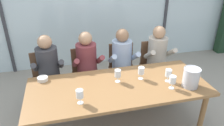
{
  "coord_description": "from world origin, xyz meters",
  "views": [
    {
      "loc": [
        -0.64,
        -2.24,
        2.25
      ],
      "look_at": [
        0.0,
        0.35,
        0.88
      ],
      "focal_mm": 34.42,
      "sensor_mm": 36.0,
      "label": 1
    }
  ],
  "objects_px": {
    "wine_glass_by_right_taster": "(173,80)",
    "person_charcoal_jacket": "(49,69)",
    "tasting_bowl": "(43,79)",
    "chair_right_of_center": "(153,62)",
    "chair_center": "(122,65)",
    "ice_bucket_primary": "(191,77)",
    "person_maroon_top": "(88,65)",
    "person_pale_blue_shirt": "(123,61)",
    "chair_left_of_center": "(86,71)",
    "person_beige_jumper": "(159,57)",
    "wine_glass_spare_empty": "(141,71)",
    "dining_table": "(118,90)",
    "wine_glass_by_left_taster": "(168,73)",
    "wine_glass_center_pour": "(118,74)",
    "chair_near_curtain": "(46,75)",
    "wine_glass_near_bucket": "(80,94)"
  },
  "relations": [
    {
      "from": "chair_right_of_center",
      "to": "person_maroon_top",
      "type": "relative_size",
      "value": 0.74
    },
    {
      "from": "wine_glass_by_right_taster",
      "to": "wine_glass_spare_empty",
      "type": "relative_size",
      "value": 1.0
    },
    {
      "from": "person_beige_jumper",
      "to": "wine_glass_by_left_taster",
      "type": "bearing_deg",
      "value": -106.79
    },
    {
      "from": "chair_right_of_center",
      "to": "person_charcoal_jacket",
      "type": "bearing_deg",
      "value": -174.46
    },
    {
      "from": "tasting_bowl",
      "to": "chair_right_of_center",
      "type": "bearing_deg",
      "value": 15.91
    },
    {
      "from": "person_beige_jumper",
      "to": "ice_bucket_primary",
      "type": "height_order",
      "value": "person_beige_jumper"
    },
    {
      "from": "ice_bucket_primary",
      "to": "wine_glass_by_right_taster",
      "type": "bearing_deg",
      "value": 177.05
    },
    {
      "from": "person_pale_blue_shirt",
      "to": "wine_glass_by_right_taster",
      "type": "height_order",
      "value": "person_pale_blue_shirt"
    },
    {
      "from": "dining_table",
      "to": "wine_glass_by_left_taster",
      "type": "xyz_separation_m",
      "value": [
        0.66,
        -0.06,
        0.19
      ]
    },
    {
      "from": "tasting_bowl",
      "to": "chair_left_of_center",
      "type": "bearing_deg",
      "value": 38.99
    },
    {
      "from": "chair_center",
      "to": "tasting_bowl",
      "type": "distance_m",
      "value": 1.4
    },
    {
      "from": "wine_glass_by_left_taster",
      "to": "wine_glass_by_right_taster",
      "type": "distance_m",
      "value": 0.17
    },
    {
      "from": "chair_center",
      "to": "ice_bucket_primary",
      "type": "height_order",
      "value": "ice_bucket_primary"
    },
    {
      "from": "dining_table",
      "to": "chair_center",
      "type": "bearing_deg",
      "value": 70.76
    },
    {
      "from": "wine_glass_spare_empty",
      "to": "wine_glass_by_right_taster",
      "type": "bearing_deg",
      "value": -46.26
    },
    {
      "from": "dining_table",
      "to": "person_beige_jumper",
      "type": "relative_size",
      "value": 1.91
    },
    {
      "from": "person_pale_blue_shirt",
      "to": "chair_left_of_center",
      "type": "bearing_deg",
      "value": 168.61
    },
    {
      "from": "dining_table",
      "to": "wine_glass_center_pour",
      "type": "height_order",
      "value": "wine_glass_center_pour"
    },
    {
      "from": "chair_center",
      "to": "wine_glass_by_right_taster",
      "type": "bearing_deg",
      "value": -72.33
    },
    {
      "from": "person_charcoal_jacket",
      "to": "wine_glass_center_pour",
      "type": "distance_m",
      "value": 1.12
    },
    {
      "from": "chair_center",
      "to": "wine_glass_spare_empty",
      "type": "xyz_separation_m",
      "value": [
        0.02,
        -0.82,
        0.33
      ]
    },
    {
      "from": "wine_glass_by_right_taster",
      "to": "dining_table",
      "type": "bearing_deg",
      "value": 160.72
    },
    {
      "from": "ice_bucket_primary",
      "to": "wine_glass_near_bucket",
      "type": "relative_size",
      "value": 1.47
    },
    {
      "from": "person_pale_blue_shirt",
      "to": "wine_glass_near_bucket",
      "type": "bearing_deg",
      "value": -128.57
    },
    {
      "from": "person_maroon_top",
      "to": "person_beige_jumper",
      "type": "relative_size",
      "value": 1.0
    },
    {
      "from": "wine_glass_center_pour",
      "to": "wine_glass_by_right_taster",
      "type": "xyz_separation_m",
      "value": [
        0.62,
        -0.31,
        0.0
      ]
    },
    {
      "from": "chair_near_curtain",
      "to": "person_beige_jumper",
      "type": "bearing_deg",
      "value": -10.06
    },
    {
      "from": "person_maroon_top",
      "to": "wine_glass_by_left_taster",
      "type": "height_order",
      "value": "person_maroon_top"
    },
    {
      "from": "wine_glass_spare_empty",
      "to": "dining_table",
      "type": "bearing_deg",
      "value": -165.38
    },
    {
      "from": "chair_center",
      "to": "wine_glass_by_left_taster",
      "type": "xyz_separation_m",
      "value": [
        0.34,
        -0.96,
        0.33
      ]
    },
    {
      "from": "dining_table",
      "to": "chair_left_of_center",
      "type": "relative_size",
      "value": 2.6
    },
    {
      "from": "chair_left_of_center",
      "to": "person_maroon_top",
      "type": "height_order",
      "value": "person_maroon_top"
    },
    {
      "from": "dining_table",
      "to": "wine_glass_near_bucket",
      "type": "distance_m",
      "value": 0.6
    },
    {
      "from": "wine_glass_by_right_taster",
      "to": "person_charcoal_jacket",
      "type": "bearing_deg",
      "value": 147.58
    },
    {
      "from": "person_pale_blue_shirt",
      "to": "wine_glass_spare_empty",
      "type": "height_order",
      "value": "person_pale_blue_shirt"
    },
    {
      "from": "person_maroon_top",
      "to": "person_pale_blue_shirt",
      "type": "xyz_separation_m",
      "value": [
        0.58,
        -0.0,
        0.0
      ]
    },
    {
      "from": "dining_table",
      "to": "person_beige_jumper",
      "type": "xyz_separation_m",
      "value": [
        0.91,
        0.74,
        0.03
      ]
    },
    {
      "from": "person_beige_jumper",
      "to": "wine_glass_near_bucket",
      "type": "height_order",
      "value": "person_beige_jumper"
    },
    {
      "from": "person_beige_jumper",
      "to": "wine_glass_spare_empty",
      "type": "relative_size",
      "value": 6.94
    },
    {
      "from": "chair_center",
      "to": "wine_glass_center_pour",
      "type": "bearing_deg",
      "value": -108.32
    },
    {
      "from": "ice_bucket_primary",
      "to": "person_maroon_top",
      "type": "bearing_deg",
      "value": 140.16
    },
    {
      "from": "tasting_bowl",
      "to": "person_beige_jumper",
      "type": "bearing_deg",
      "value": 11.72
    },
    {
      "from": "chair_right_of_center",
      "to": "dining_table",
      "type": "bearing_deg",
      "value": -134.22
    },
    {
      "from": "wine_glass_by_right_taster",
      "to": "tasting_bowl",
      "type": "bearing_deg",
      "value": 159.89
    },
    {
      "from": "chair_right_of_center",
      "to": "chair_near_curtain",
      "type": "bearing_deg",
      "value": -178.53
    },
    {
      "from": "chair_center",
      "to": "wine_glass_center_pour",
      "type": "distance_m",
      "value": 0.93
    },
    {
      "from": "tasting_bowl",
      "to": "wine_glass_spare_empty",
      "type": "distance_m",
      "value": 1.32
    },
    {
      "from": "wine_glass_by_right_taster",
      "to": "wine_glass_center_pour",
      "type": "bearing_deg",
      "value": 153.16
    },
    {
      "from": "person_maroon_top",
      "to": "wine_glass_spare_empty",
      "type": "distance_m",
      "value": 0.92
    },
    {
      "from": "dining_table",
      "to": "wine_glass_spare_empty",
      "type": "xyz_separation_m",
      "value": [
        0.34,
        0.09,
        0.19
      ]
    }
  ]
}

